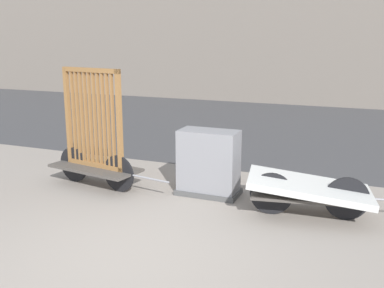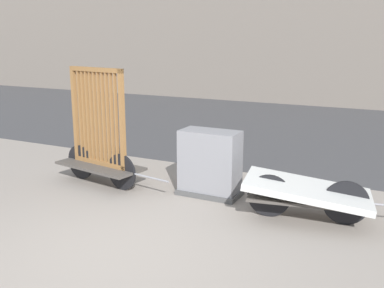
{
  "view_description": "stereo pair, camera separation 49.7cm",
  "coord_description": "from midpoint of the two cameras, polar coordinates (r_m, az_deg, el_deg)",
  "views": [
    {
      "loc": [
        2.43,
        -4.01,
        2.41
      ],
      "look_at": [
        0.0,
        1.95,
        0.87
      ],
      "focal_mm": 42.0,
      "sensor_mm": 36.0,
      "label": 1
    },
    {
      "loc": [
        2.88,
        -3.81,
        2.41
      ],
      "look_at": [
        0.0,
        1.95,
        0.87
      ],
      "focal_mm": 42.0,
      "sensor_mm": 36.0,
      "label": 2
    }
  ],
  "objects": [
    {
      "name": "utility_cabinet",
      "position": [
        6.96,
        0.08,
        -2.75
      ],
      "size": [
        0.97,
        0.52,
        1.03
      ],
      "color": "#4C4C4C",
      "rests_on": "ground_plane"
    },
    {
      "name": "road_strip",
      "position": [
        12.48,
        9.49,
        2.12
      ],
      "size": [
        56.0,
        8.76,
        0.01
      ],
      "color": "#424244",
      "rests_on": "ground_plane"
    },
    {
      "name": "bike_cart_with_mattress",
      "position": [
        6.27,
        12.47,
        -5.7
      ],
      "size": [
        2.34,
        1.17,
        0.6
      ],
      "rotation": [
        0.0,
        0.0,
        0.18
      ],
      "color": "#4C4742",
      "rests_on": "ground_plane"
    },
    {
      "name": "bike_cart_with_bedframe",
      "position": [
        7.51,
        -14.14,
        -0.27
      ],
      "size": [
        2.26,
        0.9,
        1.94
      ],
      "rotation": [
        0.0,
        0.0,
        -0.17
      ],
      "color": "#4C4742",
      "rests_on": "ground_plane"
    },
    {
      "name": "ground_plane",
      "position": [
        5.31,
        -11.0,
        -13.86
      ],
      "size": [
        60.0,
        60.0,
        0.0
      ],
      "primitive_type": "plane",
      "color": "gray"
    }
  ]
}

